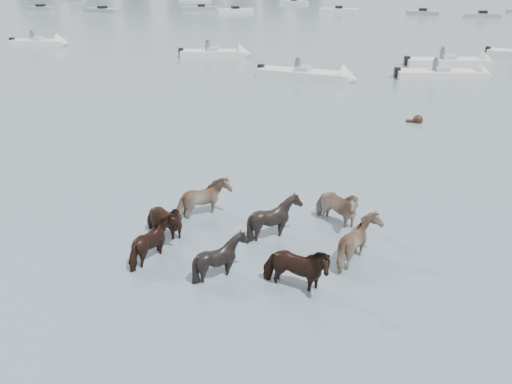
# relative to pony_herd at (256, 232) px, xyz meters

# --- Properties ---
(ground) EXTENTS (400.00, 400.00, 0.00)m
(ground) POSITION_rel_pony_herd_xyz_m (-2.45, -0.35, -0.42)
(ground) COLOR #495C69
(ground) RESTS_ON ground
(pony_herd) EXTENTS (6.40, 4.65, 1.38)m
(pony_herd) POSITION_rel_pony_herd_xyz_m (0.00, 0.00, 0.00)
(pony_herd) COLOR black
(pony_herd) RESTS_ON ground
(swimming_pony) EXTENTS (0.72, 0.44, 0.44)m
(swimming_pony) POSITION_rel_pony_herd_xyz_m (5.63, 12.16, -0.31)
(swimming_pony) COLOR black
(swimming_pony) RESTS_ON ground
(motorboat_a) EXTENTS (5.52, 2.26, 1.92)m
(motorboat_a) POSITION_rel_pony_herd_xyz_m (-6.27, 28.48, -0.19)
(motorboat_a) COLOR silver
(motorboat_a) RESTS_ON ground
(motorboat_b) EXTENTS (6.38, 3.27, 1.92)m
(motorboat_b) POSITION_rel_pony_herd_xyz_m (0.92, 21.03, -0.19)
(motorboat_b) COLOR silver
(motorboat_b) RESTS_ON ground
(motorboat_c) EXTENTS (6.30, 2.41, 1.92)m
(motorboat_c) POSITION_rel_pony_herd_xyz_m (10.51, 27.00, -0.19)
(motorboat_c) COLOR silver
(motorboat_c) RESTS_ON ground
(motorboat_d) EXTENTS (6.05, 2.16, 1.92)m
(motorboat_d) POSITION_rel_pony_herd_xyz_m (9.27, 22.45, -0.19)
(motorboat_d) COLOR silver
(motorboat_d) RESTS_ON ground
(motorboat_f) EXTENTS (5.13, 1.91, 1.92)m
(motorboat_f) POSITION_rel_pony_herd_xyz_m (-22.29, 32.16, -0.19)
(motorboat_f) COLOR silver
(motorboat_f) RESTS_ON ground
(distant_flotilla) EXTENTS (105.64, 27.47, 0.93)m
(distant_flotilla) POSITION_rel_pony_herd_xyz_m (-3.34, 73.24, -0.16)
(distant_flotilla) COLOR silver
(distant_flotilla) RESTS_ON ground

